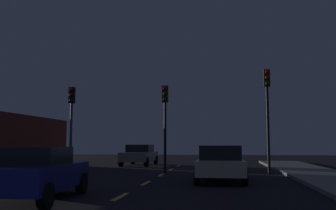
{
  "coord_description": "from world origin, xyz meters",
  "views": [
    {
      "loc": [
        2.92,
        -4.44,
        1.55
      ],
      "look_at": [
        0.47,
        13.1,
        3.37
      ],
      "focal_mm": 39.99,
      "sensor_mm": 36.0,
      "label": 1
    }
  ],
  "objects_px": {
    "car_stopped_ahead": "(220,163)",
    "car_oncoming_far": "(140,155)",
    "traffic_signal_center": "(165,111)",
    "traffic_signal_left": "(71,112)",
    "car_adjacent_lane": "(36,173)",
    "traffic_signal_right": "(267,101)"
  },
  "relations": [
    {
      "from": "car_stopped_ahead",
      "to": "traffic_signal_center",
      "type": "bearing_deg",
      "value": 127.37
    },
    {
      "from": "traffic_signal_right",
      "to": "traffic_signal_center",
      "type": "bearing_deg",
      "value": -179.98
    },
    {
      "from": "car_stopped_ahead",
      "to": "car_oncoming_far",
      "type": "height_order",
      "value": "car_stopped_ahead"
    },
    {
      "from": "traffic_signal_center",
      "to": "traffic_signal_right",
      "type": "height_order",
      "value": "traffic_signal_right"
    },
    {
      "from": "traffic_signal_left",
      "to": "car_stopped_ahead",
      "type": "xyz_separation_m",
      "value": [
        8.12,
        -3.77,
        -2.53
      ]
    },
    {
      "from": "car_adjacent_lane",
      "to": "traffic_signal_left",
      "type": "bearing_deg",
      "value": 107.49
    },
    {
      "from": "traffic_signal_center",
      "to": "car_oncoming_far",
      "type": "distance_m",
      "value": 7.61
    },
    {
      "from": "traffic_signal_center",
      "to": "traffic_signal_left",
      "type": "bearing_deg",
      "value": 180.0
    },
    {
      "from": "car_oncoming_far",
      "to": "traffic_signal_left",
      "type": "bearing_deg",
      "value": -110.15
    },
    {
      "from": "traffic_signal_right",
      "to": "car_stopped_ahead",
      "type": "relative_size",
      "value": 1.17
    },
    {
      "from": "traffic_signal_left",
      "to": "car_adjacent_lane",
      "type": "xyz_separation_m",
      "value": [
        3.09,
        -9.81,
        -2.53
      ]
    },
    {
      "from": "traffic_signal_left",
      "to": "car_stopped_ahead",
      "type": "height_order",
      "value": "traffic_signal_left"
    },
    {
      "from": "traffic_signal_center",
      "to": "car_adjacent_lane",
      "type": "xyz_separation_m",
      "value": [
        -2.15,
        -9.81,
        -2.51
      ]
    },
    {
      "from": "traffic_signal_center",
      "to": "car_stopped_ahead",
      "type": "bearing_deg",
      "value": -52.63
    },
    {
      "from": "traffic_signal_left",
      "to": "car_stopped_ahead",
      "type": "bearing_deg",
      "value": -24.92
    },
    {
      "from": "traffic_signal_left",
      "to": "car_adjacent_lane",
      "type": "distance_m",
      "value": 10.6
    },
    {
      "from": "car_oncoming_far",
      "to": "traffic_signal_right",
      "type": "bearing_deg",
      "value": -39.08
    },
    {
      "from": "traffic_signal_center",
      "to": "car_oncoming_far",
      "type": "xyz_separation_m",
      "value": [
        -2.81,
        6.61,
        -2.51
      ]
    },
    {
      "from": "traffic_signal_right",
      "to": "car_adjacent_lane",
      "type": "xyz_separation_m",
      "value": [
        -7.47,
        -9.82,
        -2.98
      ]
    },
    {
      "from": "traffic_signal_left",
      "to": "traffic_signal_center",
      "type": "relative_size",
      "value": 1.01
    },
    {
      "from": "car_stopped_ahead",
      "to": "car_oncoming_far",
      "type": "xyz_separation_m",
      "value": [
        -5.69,
        10.38,
        0.0
      ]
    },
    {
      "from": "traffic_signal_right",
      "to": "car_oncoming_far",
      "type": "bearing_deg",
      "value": 140.92
    }
  ]
}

